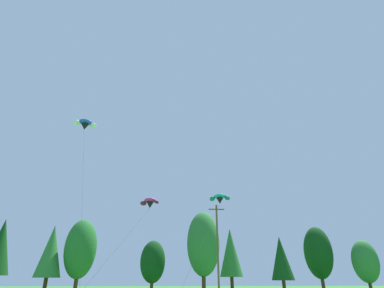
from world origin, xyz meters
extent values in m
cone|color=#0F3D14|center=(-26.27, 52.11, 7.29)|extent=(4.15, 4.15, 8.56)
cylinder|color=#472D19|center=(-17.41, 49.96, 1.34)|extent=(0.57, 0.57, 2.68)
cone|color=#2D7033|center=(-17.41, 49.96, 6.49)|extent=(3.87, 3.87, 7.62)
cylinder|color=#472D19|center=(-13.18, 50.65, 1.42)|extent=(0.58, 0.58, 2.84)
ellipsoid|color=#236628|center=(-13.18, 50.65, 6.87)|extent=(4.85, 4.85, 8.88)
ellipsoid|color=#0F3D14|center=(-1.98, 53.31, 5.12)|extent=(4.07, 4.07, 6.61)
cylinder|color=#472D19|center=(6.23, 51.42, 1.62)|extent=(0.62, 0.62, 3.24)
ellipsoid|color=#2D7033|center=(6.23, 51.42, 7.86)|extent=(5.29, 5.29, 10.15)
cylinder|color=#472D19|center=(11.37, 55.17, 1.40)|extent=(0.58, 0.58, 2.79)
cone|color=#2D7033|center=(11.37, 55.17, 6.77)|extent=(3.96, 3.96, 7.95)
cone|color=#0F3D14|center=(18.53, 50.13, 5.57)|extent=(3.54, 3.54, 6.54)
cylinder|color=#472D19|center=(26.91, 54.80, 1.40)|extent=(0.58, 0.58, 2.79)
ellipsoid|color=#0F3D14|center=(26.91, 54.80, 6.77)|extent=(4.81, 4.81, 8.75)
ellipsoid|color=#2D7033|center=(32.94, 51.14, 5.17)|extent=(4.10, 4.10, 6.68)
cylinder|color=brown|center=(7.23, 41.87, 6.04)|extent=(0.26, 0.26, 12.08)
cube|color=brown|center=(7.23, 41.87, 11.48)|extent=(2.20, 0.14, 0.14)
ellipsoid|color=#D12893|center=(-1.86, 38.03, 11.74)|extent=(1.92, 1.78, 0.70)
ellipsoid|color=#66144C|center=(-1.03, 37.49, 11.46)|extent=(1.16, 1.14, 0.86)
ellipsoid|color=#66144C|center=(-2.69, 38.57, 11.46)|extent=(1.18, 1.21, 0.86)
cone|color=black|center=(-1.80, 38.11, 11.13)|extent=(1.23, 1.23, 0.76)
cylinder|color=black|center=(-3.60, 30.96, 6.19)|extent=(3.60, 14.32, 9.14)
ellipsoid|color=teal|center=(7.44, 39.88, 12.86)|extent=(1.84, 1.44, 0.82)
ellipsoid|color=#0F666B|center=(8.40, 39.57, 12.57)|extent=(0.97, 1.04, 0.96)
ellipsoid|color=#0F666B|center=(6.47, 40.19, 12.57)|extent=(1.09, 1.04, 0.96)
cone|color=black|center=(7.46, 39.96, 12.23)|extent=(1.15, 1.15, 0.78)
cylinder|color=black|center=(4.65, 32.96, 6.73)|extent=(5.64, 14.01, 10.23)
ellipsoid|color=blue|center=(-11.82, 39.26, 23.29)|extent=(2.15, 1.78, 0.94)
ellipsoid|color=white|center=(-10.73, 39.66, 22.96)|extent=(1.28, 1.27, 1.10)
ellipsoid|color=white|center=(-12.90, 38.85, 22.96)|extent=(1.16, 1.25, 1.10)
cone|color=black|center=(-11.86, 39.36, 22.58)|extent=(1.34, 1.34, 0.89)
cylinder|color=black|center=(-8.63, 31.58, 11.88)|extent=(6.48, 15.56, 20.52)
camera|label=1|loc=(1.12, -1.12, 2.64)|focal=28.83mm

